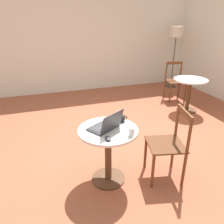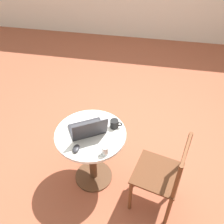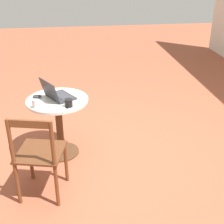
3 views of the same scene
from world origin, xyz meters
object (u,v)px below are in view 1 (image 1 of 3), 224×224
at_px(chair_mid_back, 175,81).
at_px(mug, 122,119).
at_px(cafe_table_near, 108,144).
at_px(mouse, 108,138).
at_px(chair_near_right, 169,145).
at_px(cafe_table_mid, 190,88).
at_px(floor_lamp, 176,36).
at_px(laptop, 106,125).
at_px(drinking_glass, 131,132).

bearing_deg(chair_mid_back, mug, -135.75).
bearing_deg(cafe_table_near, mouse, -107.94).
relative_size(chair_near_right, mouse, 9.09).
distance_m(cafe_table_near, cafe_table_mid, 2.77).
bearing_deg(floor_lamp, cafe_table_near, -132.46).
bearing_deg(cafe_table_mid, chair_mid_back, 79.21).
xyz_separation_m(mouse, mug, (0.28, 0.35, 0.03)).
distance_m(floor_lamp, mug, 4.25).
bearing_deg(cafe_table_near, cafe_table_mid, 34.08).
height_order(floor_lamp, mug, floor_lamp).
relative_size(chair_near_right, mug, 7.60).
distance_m(cafe_table_mid, mug, 2.53).
relative_size(chair_mid_back, mouse, 9.09).
xyz_separation_m(cafe_table_mid, laptop, (-2.32, -1.55, 0.24)).
xyz_separation_m(cafe_table_mid, drinking_glass, (-2.10, -1.77, 0.24)).
xyz_separation_m(cafe_table_mid, floor_lamp, (0.70, 1.72, 0.91)).
bearing_deg(chair_near_right, mug, 149.30).
bearing_deg(chair_mid_back, floor_lamp, 60.31).
xyz_separation_m(cafe_table_mid, chair_mid_back, (0.14, 0.74, -0.06)).
height_order(chair_near_right, drinking_glass, chair_near_right).
distance_m(chair_near_right, laptop, 0.82).
height_order(cafe_table_mid, chair_near_right, chair_near_right).
xyz_separation_m(floor_lamp, laptop, (-3.02, -3.27, -0.67)).
bearing_deg(chair_mid_back, chair_near_right, -124.88).
xyz_separation_m(chair_mid_back, laptop, (-2.46, -2.29, 0.29)).
bearing_deg(laptop, cafe_table_mid, 33.72).
relative_size(mouse, drinking_glass, 1.08).
bearing_deg(mug, chair_near_right, -30.70).
bearing_deg(cafe_table_near, drinking_glass, -48.87).
bearing_deg(chair_near_right, chair_mid_back, 55.12).
bearing_deg(cafe_table_near, chair_mid_back, 43.27).
distance_m(laptop, drinking_glass, 0.31).
bearing_deg(cafe_table_mid, laptop, -146.28).
distance_m(cafe_table_mid, laptop, 2.80).
height_order(chair_mid_back, laptop, laptop).
bearing_deg(mouse, mug, 50.91).
xyz_separation_m(floor_lamp, mouse, (-3.06, -3.49, -0.70)).
distance_m(floor_lamp, laptop, 4.49).
bearing_deg(mouse, floor_lamp, 48.74).
bearing_deg(laptop, chair_near_right, -13.52).
relative_size(cafe_table_near, chair_mid_back, 0.78).
xyz_separation_m(laptop, mouse, (-0.05, -0.23, -0.03)).
distance_m(cafe_table_near, mug, 0.34).
bearing_deg(chair_near_right, drinking_glass, -174.80).
bearing_deg(mouse, chair_mid_back, 45.10).
bearing_deg(drinking_glass, laptop, 133.70).
distance_m(cafe_table_near, chair_near_right, 0.74).
xyz_separation_m(laptop, drinking_glass, (0.22, -0.23, -0.00)).
bearing_deg(cafe_table_mid, chair_near_right, -132.44).
height_order(cafe_table_mid, floor_lamp, floor_lamp).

